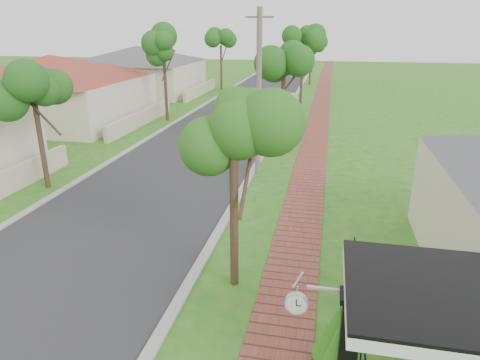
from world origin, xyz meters
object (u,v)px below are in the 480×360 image
Objects in this scene: parked_car_red at (278,111)px; utility_pole at (259,94)px; near_tree at (234,149)px; station_clock at (299,302)px; parked_car_white at (281,105)px.

utility_pole is at bearing -92.93° from parked_car_red.
near_tree is 4.42× the size of station_clock.
utility_pole is at bearing -82.82° from parked_car_white.
parked_car_white is at bearing 93.60° from near_tree.
parked_car_red is at bearing 93.96° from near_tree.
station_clock is (3.29, -25.68, 1.13)m from parked_car_white.
near_tree is 0.65× the size of utility_pole.
parked_car_white reaches higher than parked_car_red.
parked_car_white is at bearing 84.56° from parked_car_red.
utility_pole reaches higher than parked_car_red.
parked_car_red is 0.88× the size of parked_car_white.
parked_car_red is 4.11× the size of station_clock.
near_tree is 4.12m from station_clock.
utility_pole reaches higher than parked_car_white.
utility_pole reaches higher than near_tree.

